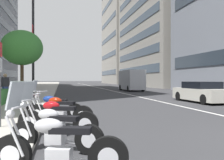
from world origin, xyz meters
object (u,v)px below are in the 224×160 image
motorcycle_mid_row (59,112)px  car_approaching_light (202,92)px  street_tree_far_plaza (22,48)px  pedestrian_on_plaza (5,87)px  motorcycle_by_sign_pole (52,108)px  parking_sign_by_curb (0,73)px  motorcycle_far_end_row (57,148)px  street_lamp_with_banners (38,33)px  motorcycle_second_in_row (54,131)px  motorcycle_under_tarp (57,120)px  delivery_van_ahead (131,80)px

motorcycle_mid_row → car_approaching_light: 11.09m
street_tree_far_plaza → pedestrian_on_plaza: 2.75m
motorcycle_by_sign_pole → parking_sign_by_curb: bearing=68.9°
motorcycle_far_end_row → street_lamp_with_banners: street_lamp_with_banners is taller
motorcycle_by_sign_pole → motorcycle_second_in_row: bearing=106.4°
parking_sign_by_curb → street_tree_far_plaza: street_tree_far_plaza is taller
street_lamp_with_banners → car_approaching_light: bearing=-113.6°
motorcycle_under_tarp → pedestrian_on_plaza: size_ratio=1.23×
motorcycle_far_end_row → parking_sign_by_curb: (3.54, 1.62, 1.25)m
motorcycle_far_end_row → car_approaching_light: 13.96m
motorcycle_far_end_row → motorcycle_mid_row: 4.22m
motorcycle_mid_row → street_lamp_with_banners: street_lamp_with_banners is taller
motorcycle_mid_row → motorcycle_far_end_row: bearing=116.4°
motorcycle_second_in_row → street_tree_far_plaza: street_tree_far_plaza is taller
motorcycle_second_in_row → motorcycle_under_tarp: (1.44, -0.03, -0.00)m
motorcycle_mid_row → parking_sign_by_curb: 2.17m
motorcycle_second_in_row → street_tree_far_plaza: 12.55m
motorcycle_second_in_row → parking_sign_by_curb: 2.98m
car_approaching_light → delivery_van_ahead: 16.19m
street_tree_far_plaza → car_approaching_light: bearing=-102.9°
motorcycle_under_tarp → delivery_van_ahead: (24.00, -9.09, 0.99)m
motorcycle_by_sign_pole → street_lamp_with_banners: bearing=-67.9°
motorcycle_under_tarp → delivery_van_ahead: 25.68m
motorcycle_by_sign_pole → street_tree_far_plaza: street_tree_far_plaza is taller
car_approaching_light → street_lamp_with_banners: street_lamp_with_banners is taller
delivery_van_ahead → parking_sign_by_curb: (-23.22, 10.66, 0.27)m
motorcycle_second_in_row → street_tree_far_plaza: (11.92, 2.37, 3.14)m
motorcycle_under_tarp → pedestrian_on_plaza: pedestrian_on_plaza is taller
motorcycle_mid_row → motorcycle_by_sign_pole: 1.29m
motorcycle_mid_row → pedestrian_on_plaza: size_ratio=1.21×
motorcycle_under_tarp → street_lamp_with_banners: street_lamp_with_banners is taller
street_tree_far_plaza → parking_sign_by_curb: bearing=-175.1°
motorcycle_far_end_row → street_lamp_with_banners: size_ratio=0.27×
motorcycle_second_in_row → pedestrian_on_plaza: (11.78, 3.38, 0.59)m
car_approaching_light → parking_sign_by_curb: size_ratio=1.87×
motorcycle_mid_row → motorcycle_by_sign_pole: bearing=-51.8°
motorcycle_under_tarp → street_tree_far_plaza: size_ratio=0.46×
motorcycle_mid_row → delivery_van_ahead: bearing=-85.1°
motorcycle_by_sign_pole → delivery_van_ahead: (21.28, -9.28, 0.98)m
motorcycle_under_tarp → street_lamp_with_banners: bearing=-61.5°
delivery_van_ahead → parking_sign_by_curb: size_ratio=2.35×
motorcycle_far_end_row → delivery_van_ahead: delivery_van_ahead is taller
motorcycle_mid_row → street_lamp_with_banners: bearing=-55.1°
motorcycle_second_in_row → motorcycle_under_tarp: bearing=-64.0°
car_approaching_light → parking_sign_by_curb: 12.86m
car_approaching_light → street_lamp_with_banners: (4.66, 10.67, 4.33)m
street_tree_far_plaza → motorcycle_far_end_row: bearing=-169.5°
motorcycle_by_sign_pole → delivery_van_ahead: 23.23m
pedestrian_on_plaza → motorcycle_mid_row: bearing=161.0°
motorcycle_by_sign_pole → delivery_van_ahead: size_ratio=0.38×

